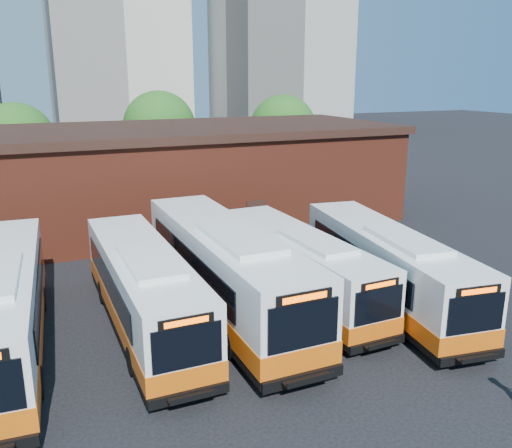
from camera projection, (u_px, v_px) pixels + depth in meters
name	position (u px, v px, depth m)	size (l,w,h in m)	color
ground	(332.00, 351.00, 19.55)	(220.00, 220.00, 0.00)	black
bus_west	(144.00, 292.00, 20.96)	(2.70, 12.27, 3.33)	white
bus_midwest	(225.00, 273.00, 22.42)	(3.13, 13.97, 3.79)	white
bus_mideast	(299.00, 268.00, 23.76)	(2.82, 11.65, 3.15)	white
bus_east	(386.00, 269.00, 23.43)	(4.05, 12.51, 3.36)	white
depot_building	(180.00, 173.00, 36.43)	(28.60, 12.60, 6.40)	maroon
tree_west	(16.00, 141.00, 42.92)	(6.00, 6.00, 7.65)	#382314
tree_mid	(159.00, 127.00, 49.13)	(6.56, 6.56, 8.36)	#382314
tree_east	(283.00, 129.00, 50.70)	(6.24, 6.24, 7.96)	#382314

